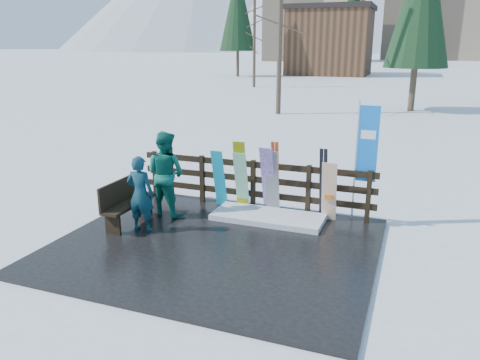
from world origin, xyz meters
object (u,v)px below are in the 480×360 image
at_px(snowboard_1, 241,181).
at_px(person_front, 140,194).
at_px(rental_flag, 365,148).
at_px(bench, 126,201).
at_px(snowboard_5, 329,192).
at_px(snowboard_4, 272,182).
at_px(person_back, 166,174).
at_px(snowboard_0, 219,179).
at_px(snowboard_2, 241,176).
at_px(snowboard_3, 268,180).

height_order(snowboard_1, person_front, person_front).
bearing_deg(rental_flag, bench, -157.33).
bearing_deg(snowboard_5, snowboard_1, -180.00).
xyz_separation_m(rental_flag, person_front, (-4.12, -2.17, -0.82)).
distance_m(snowboard_4, person_back, 2.37).
bearing_deg(rental_flag, snowboard_0, -175.18).
distance_m(snowboard_4, person_front, 2.91).
bearing_deg(snowboard_2, bench, -139.78).
bearing_deg(person_front, snowboard_2, -132.38).
distance_m(snowboard_3, snowboard_5, 1.37).
xyz_separation_m(snowboard_2, person_front, (-1.45, -1.90, -0.03)).
bearing_deg(snowboard_4, snowboard_2, 180.00).
bearing_deg(snowboard_0, snowboard_2, 0.00).
bearing_deg(bench, snowboard_0, 49.22).
bearing_deg(snowboard_0, person_back, -136.28).
bearing_deg(snowboard_3, person_back, -157.42).
xyz_separation_m(snowboard_0, snowboard_3, (1.18, 0.00, 0.08)).
bearing_deg(snowboard_5, person_front, -151.33).
bearing_deg(snowboard_2, snowboard_3, 0.00).
xyz_separation_m(snowboard_2, snowboard_5, (2.02, 0.00, -0.16)).
relative_size(snowboard_0, person_back, 0.75).
height_order(snowboard_0, snowboard_1, snowboard_0).
bearing_deg(snowboard_4, person_front, -139.22).
xyz_separation_m(snowboard_0, snowboard_5, (2.55, 0.00, -0.03)).
bearing_deg(snowboard_0, rental_flag, 4.82).
relative_size(snowboard_2, snowboard_5, 1.24).
xyz_separation_m(rental_flag, person_back, (-4.11, -1.14, -0.66)).
xyz_separation_m(snowboard_2, snowboard_4, (0.75, 0.00, -0.08)).
height_order(bench, snowboard_1, snowboard_1).
xyz_separation_m(snowboard_4, person_back, (-2.19, -0.87, 0.21)).
distance_m(snowboard_1, snowboard_2, 0.13).
bearing_deg(rental_flag, snowboard_2, -174.22).
bearing_deg(rental_flag, person_front, -152.24).
relative_size(person_front, person_back, 0.83).
bearing_deg(snowboard_1, rental_flag, 5.82).
relative_size(snowboard_2, person_back, 0.87).
distance_m(snowboard_3, rental_flag, 2.19).
height_order(snowboard_1, snowboard_2, snowboard_2).
distance_m(bench, person_front, 0.63).
xyz_separation_m(snowboard_2, rental_flag, (2.67, 0.27, 0.79)).
bearing_deg(snowboard_3, person_front, -137.94).
distance_m(bench, snowboard_0, 2.21).
distance_m(bench, snowboard_1, 2.60).
height_order(snowboard_3, person_front, person_front).
bearing_deg(snowboard_5, snowboard_2, -180.00).
bearing_deg(person_front, bench, -28.78).
distance_m(snowboard_3, person_back, 2.28).
relative_size(bench, snowboard_2, 0.90).
distance_m(snowboard_2, snowboard_5, 2.02).
xyz_separation_m(snowboard_3, snowboard_4, (0.10, -0.00, -0.04)).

